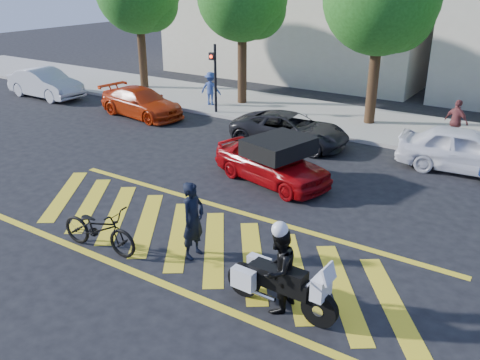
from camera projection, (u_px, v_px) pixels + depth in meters
The scene contains 16 objects.
ground at pixel (198, 241), 12.57m from camera, with size 90.00×90.00×0.00m, color black.
sidewalk at pixel (369, 124), 21.81m from camera, with size 60.00×5.00×0.15m, color #9E998E.
crosswalk at pixel (197, 240), 12.59m from camera, with size 12.33×4.00×0.01m.
tree_center at pixel (385, 0), 19.87m from camera, with size 4.60×4.60×7.56m.
signal_pole at pixel (215, 74), 22.65m from camera, with size 0.28×0.43×3.20m.
officer_bike at pixel (193, 220), 11.56m from camera, with size 0.67×0.44×1.85m, color black.
bicycle at pixel (99, 229), 11.96m from camera, with size 0.74×2.14×1.12m, color black.
police_motorcycle at pixel (279, 283), 9.83m from camera, with size 2.43×0.78×1.07m.
officer_moto at pixel (279, 270), 9.72m from camera, with size 0.86×0.67×1.77m, color black.
red_convertible at pixel (272, 162), 15.80m from camera, with size 1.61×4.01×1.36m, color #95060A.
parked_far_left at pixel (45, 83), 26.42m from camera, with size 1.57×4.50×1.48m, color #ADB0B5.
parked_left at pixel (141, 102), 23.02m from camera, with size 1.78×4.39×1.27m, color #BA2D0B.
parked_mid_left at pixel (290, 130), 19.18m from camera, with size 2.06×4.46×1.24m, color black.
parked_mid_right at pixel (466, 150), 16.64m from camera, with size 1.74×4.33×1.47m, color white.
pedestrian_left at pixel (211, 88), 24.36m from camera, with size 1.02×0.58×1.57m, color #334A8D.
pedestrian_right at pixel (456, 121), 18.94m from camera, with size 0.96×0.40×1.64m, color brown.
Camera 1 is at (6.92, -8.66, 6.20)m, focal length 38.00 mm.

